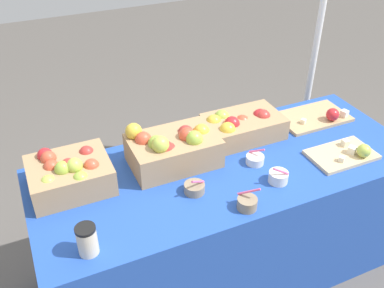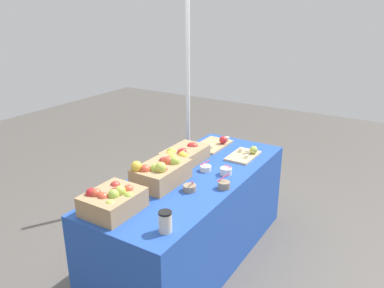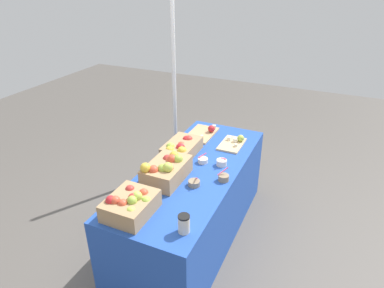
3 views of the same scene
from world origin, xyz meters
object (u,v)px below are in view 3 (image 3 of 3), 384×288
object	(u,v)px
sample_bowl_mid	(222,162)
sample_bowl_far	(194,183)
sample_bowl_extra	(224,178)
coffee_cup	(184,224)
sample_bowl_near	(203,160)
tent_pole	(174,90)
apple_crate_left	(131,204)
cutting_board_front	(234,143)
apple_crate_middle	(167,169)
cutting_board_back	(203,133)
apple_crate_right	(181,148)

from	to	relation	value
sample_bowl_mid	sample_bowl_far	world-z (taller)	same
sample_bowl_extra	coffee_cup	bearing A→B (deg)	177.24
sample_bowl_near	tent_pole	xyz separation A→B (m)	(0.88, 0.72, 0.28)
sample_bowl_far	sample_bowl_extra	size ratio (longest dim) A/B	0.91
apple_crate_left	sample_bowl_extra	world-z (taller)	apple_crate_left
coffee_cup	tent_pole	bearing A→B (deg)	28.51
cutting_board_front	apple_crate_middle	bearing A→B (deg)	159.34
tent_pole	apple_crate_left	bearing A→B (deg)	-162.77
cutting_board_back	sample_bowl_near	distance (m)	0.57
sample_bowl_near	coffee_cup	size ratio (longest dim) A/B	0.69
apple_crate_right	sample_bowl_near	distance (m)	0.25
apple_crate_left	apple_crate_right	bearing A→B (deg)	3.38
apple_crate_left	tent_pole	size ratio (longest dim) A/B	0.17
sample_bowl_near	sample_bowl_far	bearing A→B (deg)	-168.06
apple_crate_right	sample_bowl_extra	size ratio (longest dim) A/B	3.74
sample_bowl_far	tent_pole	xyz separation A→B (m)	(1.24, 0.80, 0.28)
apple_crate_middle	tent_pole	bearing A→B (deg)	24.12
cutting_board_front	cutting_board_back	bearing A→B (deg)	75.49
sample_bowl_near	sample_bowl_far	size ratio (longest dim) A/B	0.91
sample_bowl_extra	tent_pole	bearing A→B (deg)	42.38
cutting_board_back	apple_crate_right	bearing A→B (deg)	177.39
sample_bowl_extra	sample_bowl_far	bearing A→B (deg)	130.84
apple_crate_left	sample_bowl_near	world-z (taller)	apple_crate_left
sample_bowl_near	sample_bowl_mid	xyz separation A→B (m)	(0.02, -0.17, 0.01)
sample_bowl_extra	cutting_board_front	bearing A→B (deg)	10.89
sample_bowl_near	sample_bowl_mid	bearing A→B (deg)	-82.03
apple_crate_right	tent_pole	xyz separation A→B (m)	(0.82, 0.48, 0.23)
apple_crate_middle	apple_crate_right	world-z (taller)	apple_crate_middle
apple_crate_left	sample_bowl_near	bearing A→B (deg)	-12.09
apple_crate_left	apple_crate_right	distance (m)	0.91
sample_bowl_far	tent_pole	distance (m)	1.50
apple_crate_middle	sample_bowl_near	xyz separation A→B (m)	(0.36, -0.16, -0.07)
apple_crate_right	sample_bowl_extra	xyz separation A→B (m)	(-0.25, -0.50, -0.04)
apple_crate_left	sample_bowl_extra	xyz separation A→B (m)	(0.66, -0.45, -0.05)
apple_crate_left	sample_bowl_extra	bearing A→B (deg)	-34.15
sample_bowl_far	sample_bowl_extra	xyz separation A→B (m)	(0.16, -0.19, 0.00)
cutting_board_back	tent_pole	xyz separation A→B (m)	(0.35, 0.51, 0.28)
sample_bowl_far	cutting_board_front	bearing A→B (deg)	-4.57
cutting_board_front	apple_crate_right	bearing A→B (deg)	135.54
cutting_board_back	sample_bowl_mid	world-z (taller)	sample_bowl_mid
apple_crate_middle	sample_bowl_near	distance (m)	0.40
cutting_board_back	apple_crate_left	bearing A→B (deg)	-178.67
sample_bowl_mid	coffee_cup	distance (m)	0.90
apple_crate_right	sample_bowl_far	bearing A→B (deg)	-143.13
apple_crate_left	sample_bowl_far	world-z (taller)	apple_crate_left
apple_crate_middle	tent_pole	distance (m)	1.38
apple_crate_left	sample_bowl_near	size ratio (longest dim) A/B	4.01
apple_crate_right	coffee_cup	size ratio (longest dim) A/B	3.12
coffee_cup	apple_crate_right	bearing A→B (deg)	26.70
cutting_board_front	sample_bowl_extra	size ratio (longest dim) A/B	3.06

